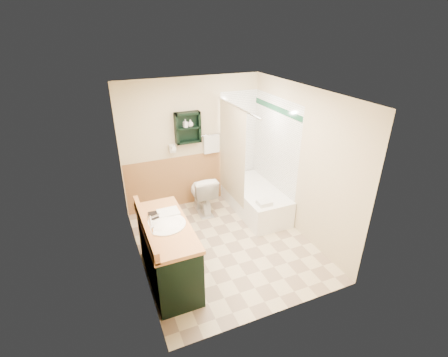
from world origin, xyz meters
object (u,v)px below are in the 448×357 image
vanity (168,252)px  toilet (202,193)px  hair_dryer (172,148)px  soap_bottle_a (185,125)px  vanity_book (148,210)px  wall_shelf (188,128)px  bathtub (256,200)px  soap_bottle_b (190,124)px

vanity → toilet: size_ratio=1.86×
hair_dryer → soap_bottle_a: soap_bottle_a is taller
vanity_book → soap_bottle_a: soap_bottle_a is taller
vanity → toilet: bearing=56.0°
wall_shelf → vanity: 2.30m
hair_dryer → toilet: hair_dryer is taller
wall_shelf → bathtub: 1.81m
bathtub → soap_bottle_b: size_ratio=11.95×
wall_shelf → vanity_book: (-1.06, -1.55, -0.56)m
vanity → soap_bottle_b: size_ratio=11.08×
wall_shelf → soap_bottle_a: wall_shelf is taller
hair_dryer → vanity: 2.07m
soap_bottle_b → vanity_book: bearing=-125.7°
wall_shelf → vanity: (-0.89, -1.80, -1.11)m
toilet → vanity_book: size_ratio=3.31×
hair_dryer → soap_bottle_b: size_ratio=1.91×
wall_shelf → bathtub: bearing=-34.5°
vanity → bathtub: bearing=29.8°
hair_dryer → vanity_book: (-0.76, -1.57, -0.21)m
wall_shelf → hair_dryer: 0.46m
vanity → vanity_book: vanity_book is taller
vanity → soap_bottle_a: (0.85, 1.80, 1.16)m
soap_bottle_a → wall_shelf: bearing=6.8°
wall_shelf → vanity_book: wall_shelf is taller
soap_bottle_a → soap_bottle_b: bearing=0.0°
hair_dryer → vanity: hair_dryer is taller
vanity → soap_bottle_a: 2.30m
bathtub → vanity_book: 2.37m
vanity_book → soap_bottle_a: 1.94m
vanity → vanity_book: size_ratio=6.15×
wall_shelf → vanity: size_ratio=0.40×
hair_dryer → vanity: bearing=-108.0°
bathtub → soap_bottle_a: size_ratio=10.50×
soap_bottle_a → hair_dryer: bearing=173.4°
soap_bottle_a → vanity_book: bearing=-123.4°
vanity → soap_bottle_a: bearing=64.6°
hair_dryer → vanity_book: bearing=-115.8°
wall_shelf → bathtub: size_ratio=0.37×
vanity_book → soap_bottle_b: size_ratio=1.80×
toilet → bathtub: bearing=157.9°
hair_dryer → toilet: 0.99m
hair_dryer → soap_bottle_b: 0.54m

